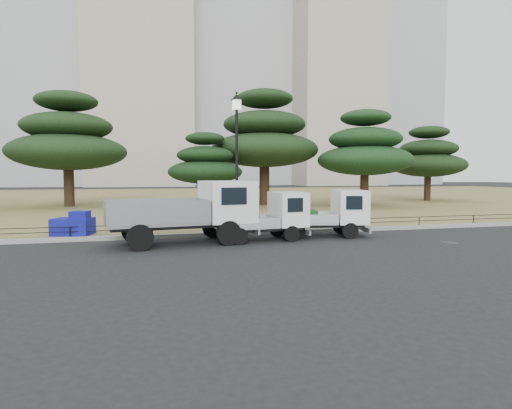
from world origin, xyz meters
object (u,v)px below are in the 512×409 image
object	(u,v)px
truck_large	(191,209)
truck_kei_rear	(328,213)
street_lamp	(237,139)
truck_kei_front	(268,216)
tarp_pile	(74,225)

from	to	relation	value
truck_large	truck_kei_rear	world-z (taller)	truck_large
truck_large	truck_kei_rear	distance (m)	5.54
truck_kei_rear	street_lamp	world-z (taller)	street_lamp
truck_kei_front	truck_kei_rear	distance (m)	2.65
street_lamp	tarp_pile	bearing A→B (deg)	176.12
truck_kei_front	tarp_pile	xyz separation A→B (m)	(-7.18, 2.23, -0.38)
truck_large	truck_kei_front	world-z (taller)	truck_large
truck_large	tarp_pile	distance (m)	4.89
truck_kei_front	truck_kei_rear	size ratio (longest dim) A/B	0.94
truck_large	truck_kei_rear	size ratio (longest dim) A/B	1.43
truck_large	truck_kei_front	bearing A→B (deg)	-6.98
truck_kei_rear	street_lamp	distance (m)	4.79
truck_kei_front	truck_large	bearing A→B (deg)	174.64
truck_kei_front	street_lamp	world-z (taller)	street_lamp
truck_kei_rear	tarp_pile	size ratio (longest dim) A/B	2.32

